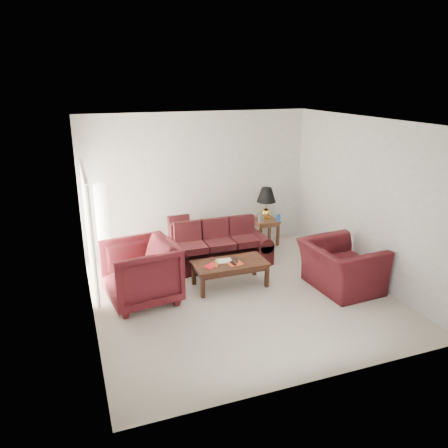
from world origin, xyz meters
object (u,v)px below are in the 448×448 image
at_px(floor_lamp, 103,226).
at_px(sofa, 218,245).
at_px(end_table, 265,232).
at_px(armchair_right, 341,266).
at_px(armchair_left, 141,273).
at_px(coffee_table, 230,274).

bearing_deg(floor_lamp, sofa, -16.10).
relative_size(end_table, floor_lamp, 0.33).
bearing_deg(floor_lamp, armchair_right, -31.62).
relative_size(armchair_left, armchair_right, 0.88).
xyz_separation_m(armchair_right, coffee_table, (-1.84, 0.77, -0.19)).
bearing_deg(armchair_right, armchair_left, 74.32).
xyz_separation_m(sofa, armchair_right, (1.73, -1.78, -0.01)).
distance_m(end_table, coffee_table, 2.34).
height_order(armchair_left, coffee_table, armchair_left).
height_order(floor_lamp, armchair_right, floor_lamp).
bearing_deg(end_table, coffee_table, -130.99).
bearing_deg(floor_lamp, end_table, 2.11).
xyz_separation_m(end_table, armchair_left, (-3.16, -1.79, 0.24)).
height_order(floor_lamp, armchair_left, floor_lamp).
distance_m(sofa, end_table, 1.62).
height_order(sofa, armchair_right, sofa).
bearing_deg(sofa, coffee_table, -97.08).
xyz_separation_m(floor_lamp, armchair_left, (0.44, -1.65, -0.35)).
bearing_deg(end_table, sofa, -151.74).
xyz_separation_m(end_table, armchair_right, (0.31, -2.54, 0.14)).
bearing_deg(coffee_table, armchair_right, -44.52).
bearing_deg(armchair_right, sofa, 40.72).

